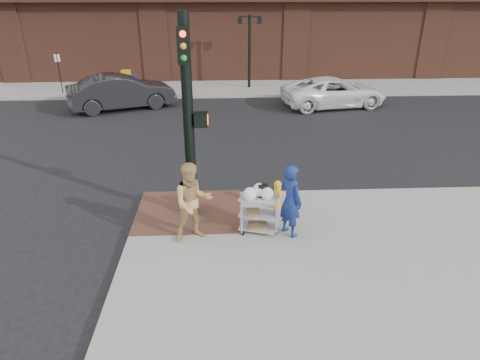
{
  "coord_description": "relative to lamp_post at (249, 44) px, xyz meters",
  "views": [
    {
      "loc": [
        0.27,
        -9.18,
        5.65
      ],
      "look_at": [
        0.72,
        0.43,
        1.25
      ],
      "focal_mm": 32.0,
      "sensor_mm": 36.0,
      "label": 1
    }
  ],
  "objects": [
    {
      "name": "sidewalk_far",
      "position": [
        10.5,
        16.0,
        -2.54
      ],
      "size": [
        65.0,
        36.0,
        0.15
      ],
      "primitive_type": "cube",
      "color": "gray",
      "rests_on": "ground"
    },
    {
      "name": "traffic_signal_pole",
      "position": [
        -2.48,
        -15.23,
        0.21
      ],
      "size": [
        0.61,
        0.51,
        5.0
      ],
      "color": "black",
      "rests_on": "sidewalk_near"
    },
    {
      "name": "fire_hydrant",
      "position": [
        -0.24,
        -14.98,
        -2.07
      ],
      "size": [
        0.37,
        0.26,
        0.78
      ],
      "color": "yellow",
      "rests_on": "sidewalk_near"
    },
    {
      "name": "newsbox_red",
      "position": [
        -8.29,
        -0.73,
        -1.98
      ],
      "size": [
        0.51,
        0.49,
        0.98
      ],
      "primitive_type": "cube",
      "rotation": [
        0.0,
        0.0,
        0.33
      ],
      "color": "#AF2814",
      "rests_on": "sidewalk_far"
    },
    {
      "name": "utility_cart",
      "position": [
        -0.86,
        -16.19,
        -1.91
      ],
      "size": [
        0.99,
        0.73,
        1.23
      ],
      "color": "#9D9EA3",
      "rests_on": "sidewalk_near"
    },
    {
      "name": "parking_sign",
      "position": [
        -10.5,
        -1.0,
        -1.37
      ],
      "size": [
        0.05,
        0.05,
        2.2
      ],
      "primitive_type": "cylinder",
      "color": "black",
      "rests_on": "sidewalk_far"
    },
    {
      "name": "lamp_post",
      "position": [
        0.0,
        0.0,
        0.0
      ],
      "size": [
        1.32,
        0.22,
        4.0
      ],
      "color": "black",
      "rests_on": "sidewalk_far"
    },
    {
      "name": "sedan_dark",
      "position": [
        -6.57,
        -3.98,
        -1.77
      ],
      "size": [
        5.44,
        3.55,
        1.69
      ],
      "primitive_type": "imported",
      "rotation": [
        0.0,
        0.0,
        1.95
      ],
      "color": "black",
      "rests_on": "ground"
    },
    {
      "name": "newsbox_blue",
      "position": [
        -6.52,
        -1.15,
        -1.98
      ],
      "size": [
        0.49,
        0.46,
        0.98
      ],
      "primitive_type": "cube",
      "rotation": [
        0.0,
        0.0,
        0.24
      ],
      "color": "#161C92",
      "rests_on": "sidewalk_far"
    },
    {
      "name": "minivan_white",
      "position": [
        4.02,
        -4.01,
        -1.89
      ],
      "size": [
        5.58,
        3.3,
        1.46
      ],
      "primitive_type": "imported",
      "rotation": [
        0.0,
        0.0,
        1.75
      ],
      "color": "white",
      "rests_on": "ground"
    },
    {
      "name": "woman_blue",
      "position": [
        -0.12,
        -16.34,
        -1.57
      ],
      "size": [
        0.73,
        0.79,
        1.8
      ],
      "primitive_type": "imported",
      "rotation": [
        0.0,
        0.0,
        2.17
      ],
      "color": "navy",
      "rests_on": "sidewalk_near"
    },
    {
      "name": "pedestrian_tan",
      "position": [
        -2.4,
        -16.43,
        -1.51
      ],
      "size": [
        1.1,
        0.97,
        1.91
      ],
      "primitive_type": "imported",
      "rotation": [
        0.0,
        0.0,
        0.3
      ],
      "color": "tan",
      "rests_on": "sidewalk_near"
    },
    {
      "name": "newsbox_yellow",
      "position": [
        -7.0,
        -0.54,
        -1.89
      ],
      "size": [
        0.49,
        0.45,
        1.15
      ],
      "primitive_type": "cube",
      "rotation": [
        0.0,
        0.0,
        -0.03
      ],
      "color": "gold",
      "rests_on": "sidewalk_far"
    },
    {
      "name": "ground",
      "position": [
        -2.0,
        -16.0,
        -2.62
      ],
      "size": [
        220.0,
        220.0,
        0.0
      ],
      "primitive_type": "plane",
      "color": "black",
      "rests_on": "ground"
    },
    {
      "name": "brick_curb_ramp",
      "position": [
        -2.6,
        -15.1,
        -2.46
      ],
      "size": [
        2.8,
        2.4,
        0.01
      ],
      "primitive_type": "cube",
      "color": "brown",
      "rests_on": "sidewalk_near"
    }
  ]
}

